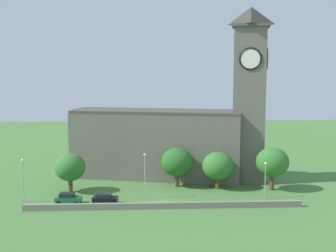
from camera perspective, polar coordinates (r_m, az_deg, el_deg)
name	(u,v)px	position (r m, az deg, el deg)	size (l,w,h in m)	color
ground_plane	(160,181)	(90.13, -0.98, -6.87)	(200.00, 200.00, 0.00)	#477538
church	(176,133)	(90.94, 1.02, -0.91)	(39.68, 17.02, 33.56)	#666056
quay_barrier	(164,206)	(72.71, -0.51, -9.98)	(44.16, 0.70, 1.00)	gray
car_green	(68,198)	(77.04, -12.46, -8.86)	(4.34, 2.56, 1.75)	#1E6B38
car_black	(105,198)	(75.84, -7.94, -9.00)	(4.27, 2.66, 1.78)	black
streetlamp_west_end	(23,174)	(78.64, -17.79, -5.73)	(0.44, 0.44, 7.28)	#9EA0A5
streetlamp_west_mid	(145,169)	(76.88, -2.93, -5.43)	(0.44, 0.44, 7.86)	#9EA0A5
streetlamp_central	(265,174)	(78.81, 12.15, -5.92)	(0.44, 0.44, 6.33)	#9EA0A5
tree_riverside_west	(218,166)	(83.80, 6.30, -5.02)	(5.74, 5.74, 6.86)	brown
tree_riverside_east	(272,162)	(84.41, 13.00, -4.47)	(5.96, 5.96, 7.86)	brown
tree_by_tower	(70,167)	(82.87, -12.23, -5.11)	(5.49, 5.49, 7.02)	brown
tree_churchyard	(177,162)	(84.83, 1.13, -4.56)	(5.92, 5.92, 7.33)	brown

